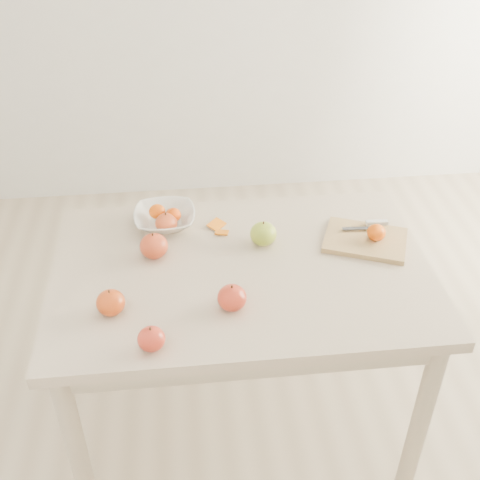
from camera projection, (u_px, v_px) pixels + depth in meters
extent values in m
plane|color=#C6B293|center=(241.00, 417.00, 2.35)|extent=(3.50, 3.50, 0.00)
cube|color=#C5AF95|center=(242.00, 272.00, 1.92)|extent=(1.20, 0.80, 0.04)
cylinder|color=#BCAA8E|center=(96.00, 301.00, 2.37)|extent=(0.06, 0.06, 0.71)
cylinder|color=#BCAA8E|center=(363.00, 282.00, 2.46)|extent=(0.06, 0.06, 0.71)
cylinder|color=#BCAA8E|center=(77.00, 450.00, 1.82)|extent=(0.06, 0.06, 0.71)
cylinder|color=#BCAA8E|center=(421.00, 418.00, 1.92)|extent=(0.06, 0.06, 0.71)
cube|color=tan|center=(365.00, 240.00, 2.01)|extent=(0.32, 0.28, 0.02)
ellipsoid|color=#DD6107|center=(376.00, 232.00, 1.99)|extent=(0.06, 0.06, 0.05)
imported|color=white|center=(165.00, 218.00, 2.09)|extent=(0.21, 0.21, 0.05)
ellipsoid|color=#CE6007|center=(157.00, 211.00, 2.08)|extent=(0.06, 0.06, 0.05)
ellipsoid|color=#D54107|center=(173.00, 215.00, 2.07)|extent=(0.05, 0.05, 0.05)
cube|color=orange|center=(217.00, 226.00, 2.10)|extent=(0.07, 0.07, 0.01)
cube|color=orange|center=(222.00, 233.00, 2.06)|extent=(0.05, 0.05, 0.01)
cube|color=silver|center=(377.00, 223.00, 2.07)|extent=(0.08, 0.02, 0.01)
cube|color=#3B3D43|center=(356.00, 228.00, 2.04)|extent=(0.10, 0.02, 0.00)
ellipsoid|color=olive|center=(263.00, 234.00, 1.99)|extent=(0.09, 0.09, 0.08)
ellipsoid|color=maroon|center=(154.00, 246.00, 1.93)|extent=(0.09, 0.09, 0.08)
ellipsoid|color=maroon|center=(151.00, 339.00, 1.61)|extent=(0.08, 0.08, 0.07)
ellipsoid|color=#A31D1D|center=(166.00, 223.00, 2.05)|extent=(0.08, 0.08, 0.07)
ellipsoid|color=#A62411|center=(111.00, 303.00, 1.72)|extent=(0.08, 0.08, 0.08)
ellipsoid|color=maroon|center=(232.00, 298.00, 1.73)|extent=(0.09, 0.09, 0.08)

